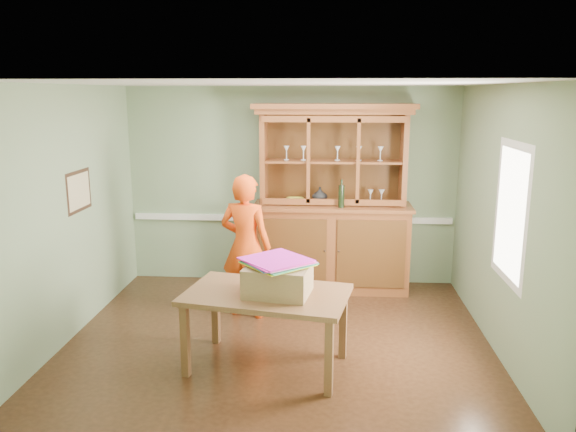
# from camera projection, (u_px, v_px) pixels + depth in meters

# --- Properties ---
(floor) EXTENTS (4.50, 4.50, 0.00)m
(floor) POSITION_uv_depth(u_px,v_px,m) (279.00, 339.00, 6.07)
(floor) COLOR #482A17
(floor) RESTS_ON ground
(ceiling) EXTENTS (4.50, 4.50, 0.00)m
(ceiling) POSITION_uv_depth(u_px,v_px,m) (278.00, 83.00, 5.49)
(ceiling) COLOR white
(ceiling) RESTS_ON wall_back
(wall_back) EXTENTS (4.50, 0.00, 4.50)m
(wall_back) POSITION_uv_depth(u_px,v_px,m) (291.00, 186.00, 7.73)
(wall_back) COLOR gray
(wall_back) RESTS_ON floor
(wall_left) EXTENTS (0.00, 4.00, 4.00)m
(wall_left) POSITION_uv_depth(u_px,v_px,m) (67.00, 215.00, 5.94)
(wall_left) COLOR gray
(wall_left) RESTS_ON floor
(wall_right) EXTENTS (0.00, 4.00, 4.00)m
(wall_right) POSITION_uv_depth(u_px,v_px,m) (502.00, 221.00, 5.62)
(wall_right) COLOR gray
(wall_right) RESTS_ON floor
(wall_front) EXTENTS (4.50, 0.00, 4.50)m
(wall_front) POSITION_uv_depth(u_px,v_px,m) (252.00, 282.00, 3.83)
(wall_front) COLOR gray
(wall_front) RESTS_ON floor
(chair_rail) EXTENTS (4.41, 0.05, 0.08)m
(chair_rail) POSITION_uv_depth(u_px,v_px,m) (291.00, 218.00, 7.80)
(chair_rail) COLOR white
(chair_rail) RESTS_ON wall_back
(framed_map) EXTENTS (0.03, 0.60, 0.46)m
(framed_map) POSITION_uv_depth(u_px,v_px,m) (79.00, 191.00, 6.18)
(framed_map) COLOR #331F14
(framed_map) RESTS_ON wall_left
(window_panel) EXTENTS (0.03, 0.96, 1.36)m
(window_panel) POSITION_uv_depth(u_px,v_px,m) (510.00, 213.00, 5.30)
(window_panel) COLOR white
(window_panel) RESTS_ON wall_right
(china_hutch) EXTENTS (2.11, 0.70, 2.48)m
(china_hutch) POSITION_uv_depth(u_px,v_px,m) (332.00, 226.00, 7.52)
(china_hutch) COLOR brown
(china_hutch) RESTS_ON floor
(dining_table) EXTENTS (1.67, 1.18, 0.76)m
(dining_table) POSITION_uv_depth(u_px,v_px,m) (267.00, 301.00, 5.34)
(dining_table) COLOR brown
(dining_table) RESTS_ON floor
(cardboard_box) EXTENTS (0.66, 0.56, 0.28)m
(cardboard_box) POSITION_uv_depth(u_px,v_px,m) (278.00, 280.00, 5.24)
(cardboard_box) COLOR #92754B
(cardboard_box) RESTS_ON dining_table
(kite_stack) EXTENTS (0.75, 0.75, 0.06)m
(kite_stack) POSITION_uv_depth(u_px,v_px,m) (277.00, 261.00, 5.25)
(kite_stack) COLOR #EF1E72
(kite_stack) RESTS_ON cardboard_box
(person) EXTENTS (0.71, 0.55, 1.70)m
(person) POSITION_uv_depth(u_px,v_px,m) (246.00, 246.00, 6.58)
(person) COLOR #FF4C10
(person) RESTS_ON floor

